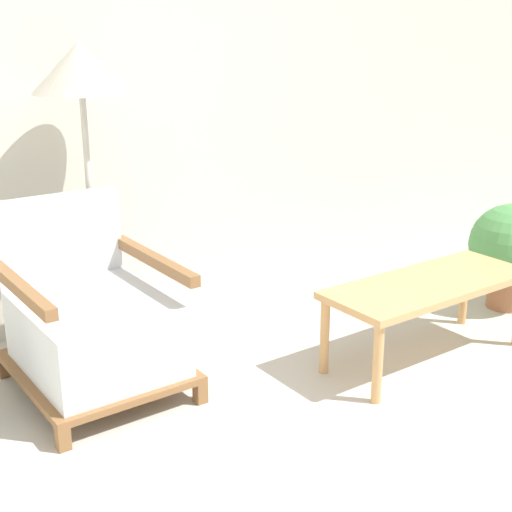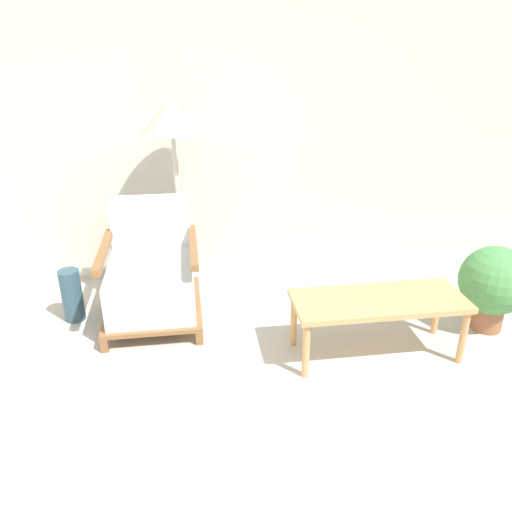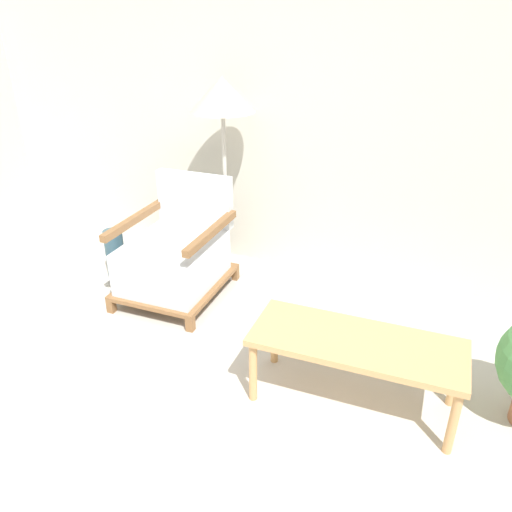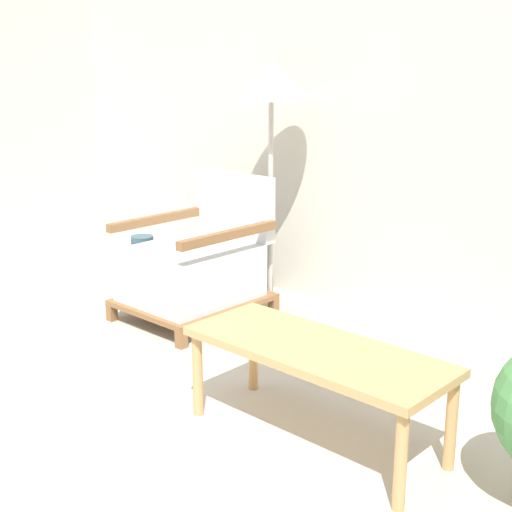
% 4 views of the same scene
% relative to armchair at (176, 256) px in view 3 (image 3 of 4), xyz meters
% --- Properties ---
extents(wall_back, '(8.00, 0.06, 2.70)m').
position_rel_armchair_xyz_m(wall_back, '(0.72, 0.77, 1.04)').
color(wall_back, beige).
rests_on(wall_back, ground_plane).
extents(armchair, '(0.67, 0.79, 0.82)m').
position_rel_armchair_xyz_m(armchair, '(0.00, 0.00, 0.00)').
color(armchair, brown).
rests_on(armchair, ground_plane).
extents(floor_lamp, '(0.45, 0.45, 1.49)m').
position_rel_armchair_xyz_m(floor_lamp, '(0.21, 0.42, 1.00)').
color(floor_lamp, '#B7B2A8').
rests_on(floor_lamp, ground_plane).
extents(coffee_table, '(1.08, 0.42, 0.40)m').
position_rel_armchair_xyz_m(coffee_table, '(1.42, -0.66, 0.05)').
color(coffee_table, tan).
rests_on(coffee_table, ground_plane).
extents(vase, '(0.15, 0.15, 0.39)m').
position_rel_armchair_xyz_m(vase, '(-0.57, 0.06, -0.11)').
color(vase, '#2D4C5B').
rests_on(vase, ground_plane).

